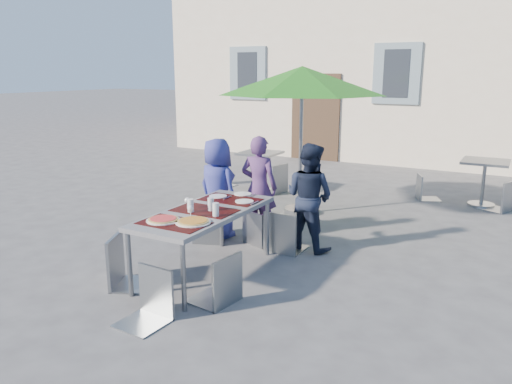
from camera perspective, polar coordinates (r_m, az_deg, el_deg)
The scene contains 22 objects.
ground at distance 5.87m, azimuth -3.13°, elevation -9.04°, with size 90.00×90.00×0.00m, color #4B4B4E.
dining_table at distance 5.60m, azimuth -5.88°, elevation -2.65°, with size 0.80×1.85×0.76m.
pizza_near_left at distance 5.25m, azimuth -10.55°, elevation -3.11°, with size 0.35×0.35×0.03m.
pizza_near_right at distance 5.13m, azimuth -7.19°, elevation -3.36°, with size 0.36×0.36×0.03m.
glassware at distance 5.46m, azimuth -6.17°, elevation -1.63°, with size 0.52×0.38×0.15m.
place_settings at distance 6.11m, azimuth -2.39°, elevation -0.58°, with size 0.67×0.53×0.01m.
child_0 at distance 6.89m, azimuth -4.42°, elevation 0.43°, with size 0.67×0.44×1.38m, color #33388C.
child_1 at distance 6.84m, azimuth 0.34°, elevation 0.54°, with size 0.52×0.34×1.42m, color #553268.
child_2 at distance 6.43m, azimuth 6.10°, elevation -0.55°, with size 0.67×0.39×1.39m, color #161D31.
chair_0 at distance 6.68m, azimuth -5.56°, elevation -1.51°, with size 0.51×0.51×0.90m.
chair_1 at distance 6.60m, azimuth 0.21°, elevation -1.80°, with size 0.49×0.49×0.87m.
chair_2 at distance 6.29m, azimuth 3.20°, elevation -1.70°, with size 0.45×0.46×1.02m.
chair_3 at distance 5.47m, azimuth -14.91°, elevation -4.28°, with size 0.62×0.62×1.05m.
chair_4 at distance 4.91m, azimuth -4.22°, elevation -6.55°, with size 0.49×0.49×0.97m.
chair_5 at distance 4.69m, azimuth -12.33°, elevation -8.13°, with size 0.44×0.44×0.93m.
patio_umbrella at distance 7.86m, azimuth 5.29°, elevation 12.47°, with size 2.63×2.63×2.34m.
cafe_table_0 at distance 9.56m, azimuth 0.44°, elevation 3.20°, with size 0.71×0.71×0.76m.
bg_chair_l_0 at distance 10.06m, azimuth -4.18°, elevation 3.79°, with size 0.48×0.48×0.92m.
bg_chair_r_0 at distance 9.39m, azimuth 2.24°, elevation 3.62°, with size 0.56×0.56×1.06m.
cafe_table_1 at distance 9.32m, azimuth 24.64°, elevation 1.89°, with size 0.74×0.74×0.79m.
bg_chair_l_1 at distance 9.42m, azimuth 18.82°, elevation 2.14°, with size 0.51×0.50×0.86m.
bg_chair_r_1 at distance 9.11m, azimuth 26.56°, elevation 1.54°, with size 0.57×0.57×0.98m.
Camera 1 is at (2.88, -4.58, 2.27)m, focal length 35.00 mm.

